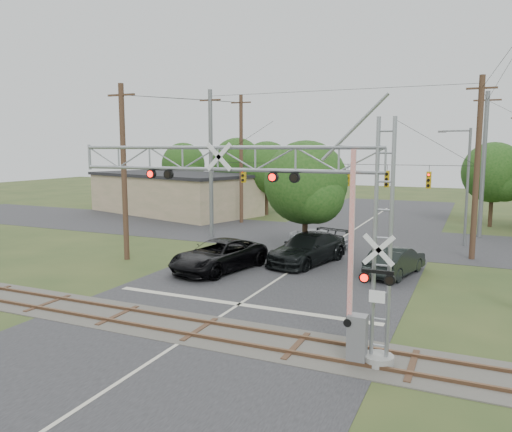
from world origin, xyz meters
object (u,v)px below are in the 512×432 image
at_px(car_dark, 308,248).
at_px(commercial_building, 174,193).
at_px(crossing_gantry, 276,209).
at_px(traffic_signal_span, 342,169).
at_px(streetlight, 465,181).
at_px(pickup_black, 219,255).
at_px(sedan_silver, 319,238).

distance_m(car_dark, commercial_building, 27.00).
height_order(crossing_gantry, traffic_signal_span, traffic_signal_span).
bearing_deg(streetlight, car_dark, -131.27).
bearing_deg(commercial_building, pickup_black, -34.38).
xyz_separation_m(pickup_black, commercial_building, (-16.79, 20.88, 1.29)).
height_order(commercial_building, streetlight, streetlight).
bearing_deg(sedan_silver, pickup_black, 163.74).
xyz_separation_m(crossing_gantry, traffic_signal_span, (-2.43, 18.37, 0.61)).
bearing_deg(commercial_building, traffic_signal_span, -11.54).
bearing_deg(commercial_building, sedan_silver, -14.38).
height_order(crossing_gantry, car_dark, crossing_gantry).
bearing_deg(car_dark, streetlight, 63.22).
xyz_separation_m(crossing_gantry, pickup_black, (-7.23, 9.14, -4.11)).
relative_size(crossing_gantry, car_dark, 1.95).
height_order(pickup_black, sedan_silver, pickup_black).
bearing_deg(streetlight, sedan_silver, -152.11).
xyz_separation_m(sedan_silver, commercial_building, (-20.17, 12.22, 1.47)).
distance_m(pickup_black, sedan_silver, 9.30).
xyz_separation_m(pickup_black, car_dark, (4.14, 3.87, 0.03)).
relative_size(car_dark, commercial_building, 0.31).
relative_size(traffic_signal_span, sedan_silver, 4.58).
bearing_deg(traffic_signal_span, crossing_gantry, -82.47).
bearing_deg(car_dark, pickup_black, -122.46).
distance_m(sedan_silver, streetlight, 11.22).
bearing_deg(crossing_gantry, car_dark, 103.33).
relative_size(pickup_black, sedan_silver, 1.52).
distance_m(crossing_gantry, traffic_signal_span, 18.54).
distance_m(pickup_black, commercial_building, 26.82).
relative_size(pickup_black, streetlight, 0.76).
distance_m(pickup_black, car_dark, 5.67).
bearing_deg(crossing_gantry, pickup_black, 128.33).
relative_size(car_dark, streetlight, 0.76).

